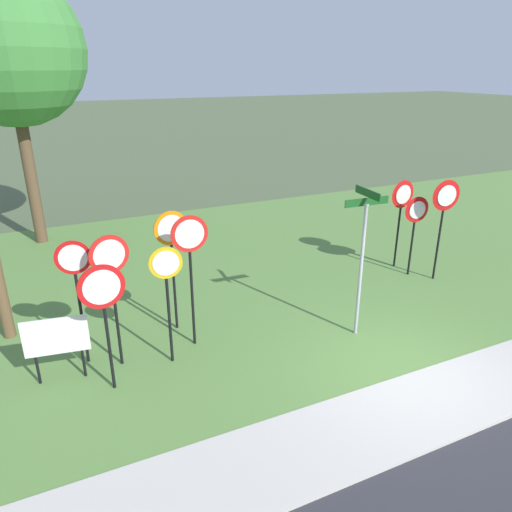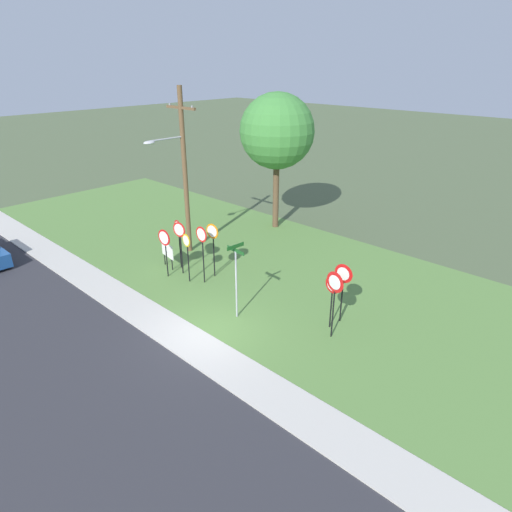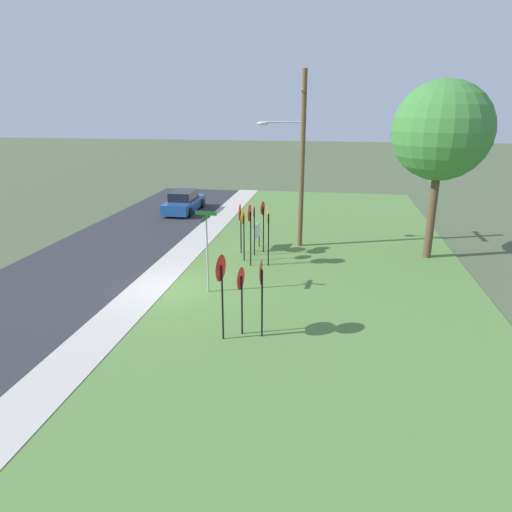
# 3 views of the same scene
# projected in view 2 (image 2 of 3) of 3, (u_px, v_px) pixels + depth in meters

# --- Properties ---
(ground_plane) EXTENTS (160.00, 160.00, 0.00)m
(ground_plane) POSITION_uv_depth(u_px,v_px,m) (206.00, 334.00, 16.73)
(ground_plane) COLOR #4C5B3D
(road_asphalt) EXTENTS (44.00, 6.40, 0.01)m
(road_asphalt) POSITION_uv_depth(u_px,v_px,m) (87.00, 398.00, 13.54)
(road_asphalt) COLOR #2D2D33
(road_asphalt) RESTS_ON ground_plane
(sidewalk_strip) EXTENTS (44.00, 1.60, 0.06)m
(sidewalk_strip) POSITION_uv_depth(u_px,v_px,m) (189.00, 342.00, 16.19)
(sidewalk_strip) COLOR #BCB7AD
(sidewalk_strip) RESTS_ON ground_plane
(grass_median) EXTENTS (44.00, 12.00, 0.04)m
(grass_median) POSITION_uv_depth(u_px,v_px,m) (304.00, 280.00, 20.71)
(grass_median) COLOR #567F3D
(grass_median) RESTS_ON ground_plane
(stop_sign_near_left) EXTENTS (0.77, 0.11, 2.37)m
(stop_sign_near_left) POSITION_uv_depth(u_px,v_px,m) (165.00, 243.00, 20.37)
(stop_sign_near_left) COLOR black
(stop_sign_near_left) RESTS_ON grass_median
(stop_sign_near_right) EXTENTS (0.60, 0.12, 2.36)m
(stop_sign_near_right) POSITION_uv_depth(u_px,v_px,m) (187.00, 248.00, 19.91)
(stop_sign_near_right) COLOR black
(stop_sign_near_right) RESTS_ON grass_median
(stop_sign_far_left) EXTENTS (0.63, 0.12, 2.48)m
(stop_sign_far_left) POSITION_uv_depth(u_px,v_px,m) (179.00, 234.00, 21.23)
(stop_sign_far_left) COLOR black
(stop_sign_far_left) RESTS_ON grass_median
(stop_sign_far_center) EXTENTS (0.71, 0.16, 2.61)m
(stop_sign_far_center) POSITION_uv_depth(u_px,v_px,m) (180.00, 237.00, 20.59)
(stop_sign_far_center) COLOR black
(stop_sign_far_center) RESTS_ON grass_median
(stop_sign_far_right) EXTENTS (0.72, 0.10, 2.74)m
(stop_sign_far_right) POSITION_uv_depth(u_px,v_px,m) (202.00, 242.00, 19.68)
(stop_sign_far_right) COLOR black
(stop_sign_far_right) RESTS_ON grass_median
(stop_sign_center_tall) EXTENTS (0.71, 0.12, 2.64)m
(stop_sign_center_tall) POSITION_uv_depth(u_px,v_px,m) (213.00, 239.00, 20.32)
(stop_sign_center_tall) COLOR black
(stop_sign_center_tall) RESTS_ON grass_median
(yield_sign_near_left) EXTENTS (0.76, 0.11, 2.47)m
(yield_sign_near_left) POSITION_uv_depth(u_px,v_px,m) (343.00, 279.00, 16.71)
(yield_sign_near_left) COLOR black
(yield_sign_near_left) RESTS_ON grass_median
(yield_sign_near_right) EXTENTS (0.79, 0.15, 2.67)m
(yield_sign_near_right) POSITION_uv_depth(u_px,v_px,m) (334.00, 289.00, 15.66)
(yield_sign_near_right) COLOR black
(yield_sign_near_right) RESTS_ON grass_median
(yield_sign_far_left) EXTENTS (0.69, 0.13, 2.17)m
(yield_sign_far_left) POSITION_uv_depth(u_px,v_px,m) (332.00, 290.00, 16.42)
(yield_sign_far_left) COLOR black
(yield_sign_far_left) RESTS_ON grass_median
(street_name_post) EXTENTS (0.96, 0.82, 3.12)m
(street_name_post) POSITION_uv_depth(u_px,v_px,m) (236.00, 275.00, 17.04)
(street_name_post) COLOR #9EA0A8
(street_name_post) RESTS_ON grass_median
(utility_pole) EXTENTS (2.10, 2.33, 8.35)m
(utility_pole) POSITION_uv_depth(u_px,v_px,m) (182.00, 168.00, 21.99)
(utility_pole) COLOR brown
(utility_pole) RESTS_ON grass_median
(notice_board) EXTENTS (1.09, 0.19, 1.25)m
(notice_board) POSITION_uv_depth(u_px,v_px,m) (168.00, 252.00, 21.67)
(notice_board) COLOR black
(notice_board) RESTS_ON grass_median
(oak_tree_left) EXTENTS (4.27, 4.27, 7.85)m
(oak_tree_left) POSITION_uv_depth(u_px,v_px,m) (277.00, 132.00, 25.07)
(oak_tree_left) COLOR brown
(oak_tree_left) RESTS_ON grass_median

